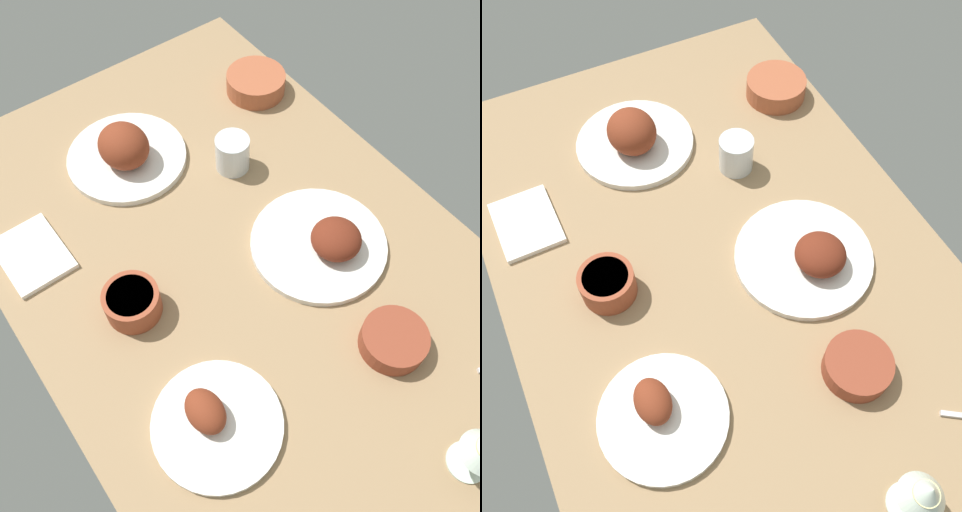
# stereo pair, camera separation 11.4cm
# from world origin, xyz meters

# --- Properties ---
(dining_table) EXTENTS (1.40, 0.90, 0.04)m
(dining_table) POSITION_xyz_m (0.00, 0.00, 0.02)
(dining_table) COLOR #937551
(dining_table) RESTS_ON ground
(plate_near_viewer) EXTENTS (0.23, 0.23, 0.07)m
(plate_near_viewer) POSITION_xyz_m (-0.25, 0.24, 0.06)
(plate_near_viewer) COLOR silver
(plate_near_viewer) RESTS_ON dining_table
(plate_center_main) EXTENTS (0.29, 0.29, 0.08)m
(plate_center_main) POSITION_xyz_m (-0.08, -0.16, 0.06)
(plate_center_main) COLOR silver
(plate_center_main) RESTS_ON dining_table
(plate_far_side) EXTENTS (0.28, 0.28, 0.11)m
(plate_far_side) POSITION_xyz_m (0.38, 0.05, 0.08)
(plate_far_side) COLOR silver
(plate_far_side) RESTS_ON dining_table
(bowl_cream) EXTENTS (0.15, 0.15, 0.05)m
(bowl_cream) POSITION_xyz_m (0.39, -0.34, 0.07)
(bowl_cream) COLOR #A35133
(bowl_cream) RESTS_ON dining_table
(bowl_soup) EXTENTS (0.13, 0.13, 0.05)m
(bowl_soup) POSITION_xyz_m (-0.32, -0.12, 0.07)
(bowl_soup) COLOR brown
(bowl_soup) RESTS_ON dining_table
(bowl_potatoes) EXTENTS (0.11, 0.11, 0.06)m
(bowl_potatoes) POSITION_xyz_m (0.03, 0.24, 0.07)
(bowl_potatoes) COLOR brown
(bowl_potatoes) RESTS_ON dining_table
(wine_glass) EXTENTS (0.08, 0.08, 0.14)m
(wine_glass) POSITION_xyz_m (-0.56, -0.07, 0.14)
(wine_glass) COLOR silver
(wine_glass) RESTS_ON dining_table
(water_tumbler) EXTENTS (0.08, 0.08, 0.08)m
(water_tumbler) POSITION_xyz_m (0.22, -0.14, 0.08)
(water_tumbler) COLOR silver
(water_tumbler) RESTS_ON dining_table
(folded_napkin) EXTENTS (0.17, 0.13, 0.01)m
(folded_napkin) POSITION_xyz_m (0.27, 0.34, 0.05)
(folded_napkin) COLOR white
(folded_napkin) RESTS_ON dining_table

